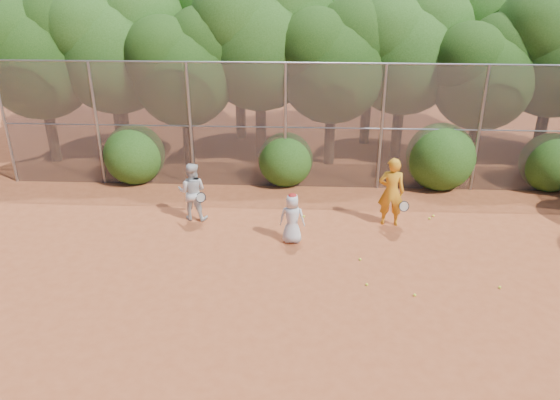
{
  "coord_description": "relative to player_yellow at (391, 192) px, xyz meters",
  "views": [
    {
      "loc": [
        -0.39,
        -10.46,
        7.07
      ],
      "look_at": [
        -1.0,
        2.5,
        1.1
      ],
      "focal_mm": 35.0,
      "sensor_mm": 36.0,
      "label": 1
    }
  ],
  "objects": [
    {
      "name": "tree_1",
      "position": [
        -8.97,
        5.12,
        3.17
      ],
      "size": [
        4.64,
        4.03,
        6.35
      ],
      "color": "black",
      "rests_on": "ground"
    },
    {
      "name": "tree_2",
      "position": [
        -6.48,
        4.41,
        2.59
      ],
      "size": [
        3.99,
        3.47,
        5.47
      ],
      "color": "black",
      "rests_on": "ground"
    },
    {
      "name": "ball_0",
      "position": [
        -0.92,
        -3.18,
        -0.96
      ],
      "size": [
        0.07,
        0.07,
        0.07
      ],
      "primitive_type": "sphere",
      "color": "#D7EE2B",
      "rests_on": "ground"
    },
    {
      "name": "tree_10",
      "position": [
        -4.97,
        7.62,
        3.64
      ],
      "size": [
        5.15,
        4.48,
        7.06
      ],
      "color": "black",
      "rests_on": "ground"
    },
    {
      "name": "ball_3",
      "position": [
        2.11,
        -3.15,
        -0.96
      ],
      "size": [
        0.07,
        0.07,
        0.07
      ],
      "primitive_type": "sphere",
      "color": "#D7EE2B",
      "rests_on": "ground"
    },
    {
      "name": "bush_1",
      "position": [
        -3.03,
        2.88,
        -0.09
      ],
      "size": [
        1.8,
        1.8,
        1.8
      ],
      "primitive_type": "sphere",
      "color": "#1F4611",
      "rests_on": "ground"
    },
    {
      "name": "player_yellow",
      "position": [
        0.0,
        0.0,
        0.0
      ],
      "size": [
        0.89,
        0.55,
        1.98
      ],
      "rotation": [
        0.0,
        0.0,
        3.06
      ],
      "color": "orange",
      "rests_on": "ground"
    },
    {
      "name": "tree_11",
      "position": [
        0.03,
        7.22,
        3.17
      ],
      "size": [
        4.64,
        4.03,
        6.35
      ],
      "color": "black",
      "rests_on": "ground"
    },
    {
      "name": "tree_3",
      "position": [
        -3.97,
        5.42,
        3.41
      ],
      "size": [
        4.89,
        4.26,
        6.7
      ],
      "color": "black",
      "rests_on": "ground"
    },
    {
      "name": "tree_9",
      "position": [
        -9.97,
        7.42,
        3.35
      ],
      "size": [
        4.83,
        4.2,
        6.62
      ],
      "color": "black",
      "rests_on": "ground"
    },
    {
      "name": "ground",
      "position": [
        -2.03,
        -3.42,
        -0.99
      ],
      "size": [
        80.0,
        80.0,
        0.0
      ],
      "primitive_type": "plane",
      "color": "#994522",
      "rests_on": "ground"
    },
    {
      "name": "tree_5",
      "position": [
        1.02,
        5.62,
        3.06
      ],
      "size": [
        4.51,
        3.92,
        6.17
      ],
      "color": "black",
      "rests_on": "ground"
    },
    {
      "name": "player_white",
      "position": [
        -5.57,
        0.09,
        -0.14
      ],
      "size": [
        0.91,
        0.78,
        1.69
      ],
      "rotation": [
        0.0,
        0.0,
        3.07
      ],
      "color": "silver",
      "rests_on": "ground"
    },
    {
      "name": "tree_7",
      "position": [
        6.03,
        5.22,
        3.29
      ],
      "size": [
        4.77,
        4.14,
        6.53
      ],
      "color": "black",
      "rests_on": "ground"
    },
    {
      "name": "tree_12",
      "position": [
        4.53,
        7.82,
        3.52
      ],
      "size": [
        5.02,
        4.37,
        6.88
      ],
      "color": "black",
      "rests_on": "ground"
    },
    {
      "name": "ball_4",
      "position": [
        -0.98,
        -2.06,
        -0.96
      ],
      "size": [
        0.07,
        0.07,
        0.07
      ],
      "primitive_type": "sphere",
      "color": "#D7EE2B",
      "rests_on": "ground"
    },
    {
      "name": "ball_2",
      "position": [
        0.11,
        -3.56,
        -0.96
      ],
      "size": [
        0.07,
        0.07,
        0.07
      ],
      "primitive_type": "sphere",
      "color": "#D7EE2B",
      "rests_on": "ground"
    },
    {
      "name": "ball_1",
      "position": [
        1.22,
        0.33,
        -0.96
      ],
      "size": [
        0.07,
        0.07,
        0.07
      ],
      "primitive_type": "sphere",
      "color": "#D7EE2B",
      "rests_on": "ground"
    },
    {
      "name": "tree_6",
      "position": [
        3.52,
        4.61,
        2.48
      ],
      "size": [
        3.86,
        3.36,
        5.29
      ],
      "color": "black",
      "rests_on": "ground"
    },
    {
      "name": "ball_5",
      "position": [
        1.37,
        0.51,
        -0.96
      ],
      "size": [
        0.07,
        0.07,
        0.07
      ],
      "primitive_type": "sphere",
      "color": "#D7EE2B",
      "rests_on": "ground"
    },
    {
      "name": "tree_4",
      "position": [
        -1.48,
        4.82,
        2.77
      ],
      "size": [
        4.19,
        3.64,
        5.73
      ],
      "color": "black",
      "rests_on": "ground"
    },
    {
      "name": "fence_back",
      "position": [
        -2.15,
        2.58,
        1.06
      ],
      "size": [
        20.05,
        0.09,
        4.03
      ],
      "color": "gray",
      "rests_on": "ground"
    },
    {
      "name": "bush_3",
      "position": [
        5.47,
        2.88,
        -0.04
      ],
      "size": [
        1.9,
        1.9,
        1.9
      ],
      "primitive_type": "sphere",
      "color": "#1F4611",
      "rests_on": "ground"
    },
    {
      "name": "bush_0",
      "position": [
        -8.03,
        2.88,
        0.01
      ],
      "size": [
        2.0,
        2.0,
        2.0
      ],
      "primitive_type": "sphere",
      "color": "#1F4611",
      "rests_on": "ground"
    },
    {
      "name": "player_teen",
      "position": [
        -2.7,
        -1.16,
        -0.29
      ],
      "size": [
        0.7,
        0.49,
        1.4
      ],
      "rotation": [
        0.0,
        0.0,
        3.06
      ],
      "color": "silver",
      "rests_on": "ground"
    },
    {
      "name": "bush_2",
      "position": [
        1.97,
        2.88,
        0.11
      ],
      "size": [
        2.2,
        2.2,
        2.2
      ],
      "primitive_type": "sphere",
      "color": "#1F4611",
      "rests_on": "ground"
    },
    {
      "name": "tree_0",
      "position": [
        -11.48,
        4.62,
        2.94
      ],
      "size": [
        4.38,
        3.81,
        6.0
      ],
      "color": "black",
      "rests_on": "ground"
    }
  ]
}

